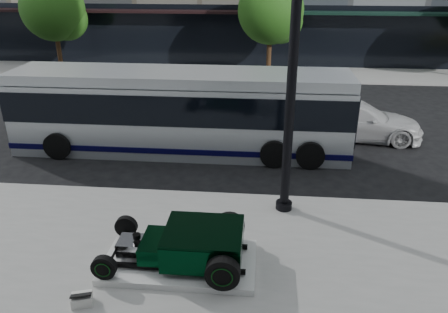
# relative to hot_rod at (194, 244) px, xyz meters

# --- Properties ---
(ground) EXTENTS (120.00, 120.00, 0.00)m
(ground) POSITION_rel_hot_rod_xyz_m (0.64, 5.46, -0.70)
(ground) COLOR black
(ground) RESTS_ON ground
(sidewalk_far) EXTENTS (70.00, 4.00, 0.12)m
(sidewalk_far) POSITION_rel_hot_rod_xyz_m (0.64, 19.46, -0.64)
(sidewalk_far) COLOR gray
(sidewalk_far) RESTS_ON ground
(street_trees) EXTENTS (29.80, 3.80, 5.70)m
(street_trees) POSITION_rel_hot_rod_xyz_m (1.78, 18.54, 3.07)
(street_trees) COLOR black
(street_trees) RESTS_ON sidewalk_far
(display_plinth) EXTENTS (3.40, 1.80, 0.15)m
(display_plinth) POSITION_rel_hot_rod_xyz_m (-0.33, -0.00, -0.50)
(display_plinth) COLOR silver
(display_plinth) RESTS_ON sidewalk_near
(hot_rod) EXTENTS (3.22, 2.00, 0.81)m
(hot_rod) POSITION_rel_hot_rod_xyz_m (0.00, 0.00, 0.00)
(hot_rod) COLOR black
(hot_rod) RESTS_ON display_plinth
(info_plaque) EXTENTS (0.47, 0.41, 0.31)m
(info_plaque) POSITION_rel_hot_rod_xyz_m (-2.04, -1.42, -0.45)
(info_plaque) COLOR silver
(info_plaque) RESTS_ON sidewalk_near
(lamppost) EXTENTS (0.45, 0.45, 8.15)m
(lamppost) POSITION_rel_hot_rod_xyz_m (2.08, 2.72, 3.19)
(lamppost) COLOR black
(lamppost) RESTS_ON sidewalk_near
(transit_bus) EXTENTS (12.12, 2.88, 2.92)m
(transit_bus) POSITION_rel_hot_rod_xyz_m (-1.54, 6.99, 0.79)
(transit_bus) COLOR silver
(transit_bus) RESTS_ON ground
(white_sedan) EXTENTS (5.21, 2.42, 1.47)m
(white_sedan) POSITION_rel_hot_rod_xyz_m (5.05, 8.76, 0.04)
(white_sedan) COLOR silver
(white_sedan) RESTS_ON ground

